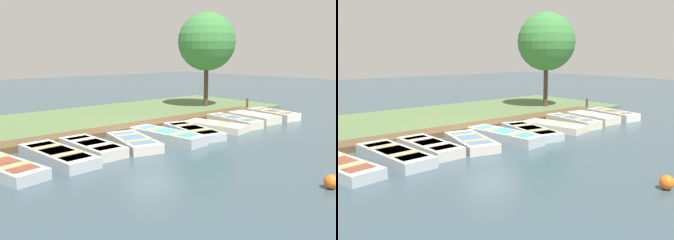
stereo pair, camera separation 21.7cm
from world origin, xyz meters
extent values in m
plane|color=#384C56|center=(0.00, 0.00, 0.00)|extent=(80.00, 80.00, 0.00)
cube|color=#567042|center=(-5.00, 0.00, 0.07)|extent=(8.00, 24.00, 0.13)
cube|color=brown|center=(-1.30, 0.00, 0.13)|extent=(1.17, 17.25, 0.26)
cube|color=#B2BCC1|center=(1.38, -6.90, 0.17)|extent=(3.54, 1.73, 0.35)
cube|color=#994C33|center=(1.38, -6.90, 0.33)|extent=(2.90, 1.37, 0.03)
cube|color=tan|center=(2.01, -6.78, 0.36)|extent=(0.53, 1.07, 0.03)
cube|color=#B2BCC1|center=(1.23, -5.07, 0.18)|extent=(3.65, 1.45, 0.37)
cube|color=#994C33|center=(1.23, -5.07, 0.35)|extent=(2.99, 1.14, 0.03)
cube|color=tan|center=(1.91, -5.02, 0.38)|extent=(0.44, 1.12, 0.03)
cube|color=tan|center=(0.55, -5.12, 0.38)|extent=(0.44, 1.12, 0.03)
cube|color=beige|center=(1.00, -3.61, 0.19)|extent=(3.10, 1.23, 0.37)
cube|color=#4C709E|center=(1.00, -3.61, 0.36)|extent=(2.54, 0.97, 0.03)
cube|color=beige|center=(1.59, -3.60, 0.39)|extent=(0.33, 1.08, 0.03)
cube|color=beige|center=(0.42, -3.63, 0.39)|extent=(0.33, 1.08, 0.03)
cube|color=beige|center=(1.32, -1.96, 0.18)|extent=(3.17, 1.87, 0.35)
cube|color=#4C709E|center=(1.32, -1.96, 0.34)|extent=(2.59, 1.49, 0.03)
cube|color=tan|center=(1.87, -2.08, 0.37)|extent=(0.55, 1.18, 0.03)
cube|color=tan|center=(0.77, -1.83, 0.37)|extent=(0.55, 1.18, 0.03)
cube|color=#B2BCC1|center=(1.44, -0.33, 0.21)|extent=(3.64, 1.47, 0.42)
cube|color=teal|center=(1.44, -0.33, 0.40)|extent=(2.98, 1.17, 0.03)
cube|color=tan|center=(2.10, -0.25, 0.43)|extent=(0.47, 1.02, 0.03)
cube|color=tan|center=(0.77, -0.41, 0.43)|extent=(0.47, 1.02, 0.03)
cube|color=#B2BCC1|center=(1.33, 1.30, 0.17)|extent=(3.56, 1.74, 0.33)
cube|color=beige|center=(1.33, 1.30, 0.32)|extent=(2.91, 1.38, 0.03)
cube|color=tan|center=(1.97, 1.19, 0.34)|extent=(0.52, 1.10, 0.03)
cube|color=tan|center=(0.69, 1.42, 0.34)|extent=(0.52, 1.10, 0.03)
cube|color=beige|center=(1.22, 2.94, 0.16)|extent=(3.20, 1.72, 0.33)
cube|color=beige|center=(1.22, 2.94, 0.31)|extent=(2.62, 1.36, 0.03)
cube|color=tan|center=(1.79, 3.05, 0.34)|extent=(0.50, 1.11, 0.03)
cube|color=tan|center=(0.66, 2.83, 0.34)|extent=(0.50, 1.11, 0.03)
cube|color=beige|center=(1.02, 4.57, 0.20)|extent=(3.20, 1.33, 0.39)
cube|color=#4C709E|center=(1.02, 4.57, 0.38)|extent=(2.62, 1.05, 0.03)
cube|color=tan|center=(1.60, 4.50, 0.41)|extent=(0.41, 0.94, 0.03)
cube|color=tan|center=(0.43, 4.63, 0.41)|extent=(0.41, 0.94, 0.03)
cube|color=beige|center=(1.01, 6.23, 0.19)|extent=(2.86, 1.47, 0.38)
cube|color=#6B7F51|center=(1.01, 6.23, 0.37)|extent=(2.34, 1.16, 0.03)
cube|color=beige|center=(1.53, 6.19, 0.40)|extent=(0.37, 1.17, 0.03)
cube|color=beige|center=(0.49, 6.28, 0.40)|extent=(0.37, 1.17, 0.03)
cube|color=silver|center=(1.13, 7.89, 0.20)|extent=(3.10, 1.55, 0.40)
cube|color=beige|center=(1.13, 7.89, 0.38)|extent=(2.54, 1.23, 0.03)
cube|color=tan|center=(1.68, 7.81, 0.41)|extent=(0.45, 1.07, 0.03)
cube|color=tan|center=(0.57, 7.98, 0.41)|extent=(0.45, 1.07, 0.03)
cylinder|color=brown|center=(-1.31, 8.70, 0.38)|extent=(0.14, 0.14, 0.76)
sphere|color=brown|center=(-1.31, 8.70, 0.78)|extent=(0.12, 0.12, 0.12)
sphere|color=orange|center=(8.62, -0.60, 0.20)|extent=(0.40, 0.40, 0.40)
cylinder|color=#4C3828|center=(-3.99, 7.75, 1.66)|extent=(0.28, 0.28, 3.31)
sphere|color=#3D7F3D|center=(-3.99, 7.75, 4.34)|extent=(3.75, 3.75, 3.75)
camera|label=1|loc=(13.05, -10.30, 3.66)|focal=40.00mm
camera|label=2|loc=(13.19, -10.13, 3.66)|focal=40.00mm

